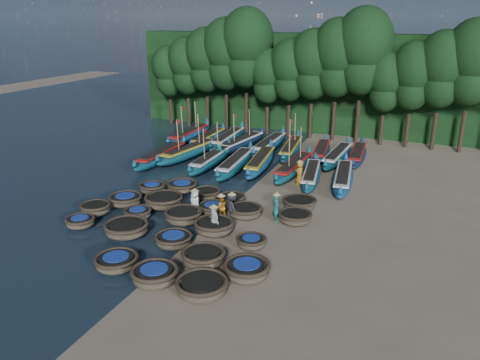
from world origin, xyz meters
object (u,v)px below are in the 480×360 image
at_px(coracle_14, 251,242).
at_px(long_boat_7, 311,175).
at_px(coracle_11, 138,213).
at_px(coracle_17, 213,208).
at_px(coracle_12, 184,216).
at_px(coracle_9, 247,270).
at_px(long_boat_17, 358,155).
at_px(long_boat_11, 228,139).
at_px(coracle_2, 116,262).
at_px(coracle_18, 245,211).
at_px(long_boat_1, 162,156).
at_px(long_boat_5, 260,162).
at_px(coracle_3, 155,275).
at_px(coracle_8, 203,257).
at_px(long_boat_8, 343,178).
at_px(fisherman_3, 232,206).
at_px(coracle_21, 182,186).
at_px(long_boat_3, 211,160).
at_px(coracle_24, 300,203).
at_px(long_boat_13, 269,144).
at_px(coracle_13, 214,226).
at_px(coracle_15, 126,200).
at_px(coracle_6, 126,228).
at_px(coracle_7, 174,240).
at_px(long_boat_16, 337,156).
at_px(fisherman_4, 214,219).
at_px(fisherman_6, 300,172).
at_px(coracle_10, 95,208).
at_px(long_boat_9, 189,135).
at_px(long_boat_12, 242,143).
at_px(fisherman_5, 219,152).
at_px(coracle_23, 232,199).
at_px(long_boat_14, 291,149).
at_px(coracle_22, 207,194).
at_px(coracle_16, 164,201).
at_px(fisherman_0, 195,202).
at_px(long_boat_2, 189,152).
at_px(coracle_4, 202,286).
at_px(fisherman_1, 276,206).
at_px(long_boat_10, 208,138).
at_px(long_boat_6, 294,167).
at_px(fisherman_2, 221,206).
at_px(coracle_5, 80,222).

bearing_deg(coracle_14, long_boat_7, 88.90).
bearing_deg(coracle_11, coracle_17, 32.37).
bearing_deg(coracle_12, coracle_9, -37.03).
bearing_deg(long_boat_17, long_boat_11, 173.81).
relative_size(coracle_2, coracle_18, 1.12).
height_order(long_boat_1, long_boat_5, long_boat_5).
xyz_separation_m(coracle_3, coracle_8, (1.31, 2.30, 0.02)).
distance_m(long_boat_8, fisherman_3, 10.10).
height_order(coracle_21, fisherman_3, fisherman_3).
height_order(long_boat_3, long_boat_5, long_boat_3).
relative_size(coracle_24, long_boat_13, 0.32).
distance_m(coracle_13, coracle_24, 6.37).
xyz_separation_m(coracle_15, long_boat_7, (9.87, 9.24, 0.09)).
bearing_deg(coracle_6, coracle_7, -1.05).
distance_m(coracle_2, long_boat_16, 22.59).
relative_size(coracle_13, fisherman_4, 1.32).
height_order(coracle_18, fisherman_6, fisherman_6).
bearing_deg(coracle_10, fisherman_6, 45.84).
distance_m(coracle_21, long_boat_17, 15.91).
height_order(coracle_8, long_boat_9, long_boat_9).
bearing_deg(long_boat_5, coracle_7, -95.79).
bearing_deg(fisherman_6, coracle_12, -36.58).
relative_size(long_boat_12, fisherman_5, 4.45).
relative_size(coracle_6, coracle_8, 1.16).
relative_size(coracle_23, long_boat_14, 0.22).
height_order(coracle_7, coracle_22, coracle_22).
xyz_separation_m(coracle_22, long_boat_12, (-2.67, 12.54, 0.16)).
bearing_deg(coracle_10, long_boat_17, 54.04).
relative_size(coracle_16, long_boat_9, 0.35).
relative_size(coracle_18, fisherman_0, 1.17).
bearing_deg(fisherman_5, fisherman_6, -48.67).
height_order(coracle_15, long_boat_2, long_boat_2).
relative_size(long_boat_17, fisherman_6, 3.93).
height_order(coracle_4, fisherman_1, fisherman_1).
bearing_deg(coracle_6, fisherman_1, 35.83).
bearing_deg(long_boat_3, fisherman_0, -71.29).
xyz_separation_m(long_boat_10, fisherman_6, (11.27, -7.74, 0.40)).
bearing_deg(coracle_13, long_boat_10, 117.33).
xyz_separation_m(coracle_7, fisherman_3, (1.50, 4.32, 0.50)).
distance_m(coracle_7, long_boat_13, 19.83).
distance_m(coracle_16, fisherman_3, 4.82).
relative_size(coracle_4, long_boat_11, 0.30).
xyz_separation_m(coracle_18, long_boat_1, (-10.80, 7.90, 0.15)).
distance_m(long_boat_6, fisherman_0, 10.68).
bearing_deg(coracle_9, long_boat_1, 133.12).
distance_m(coracle_8, fisherman_0, 6.16).
bearing_deg(fisherman_2, long_boat_1, -77.51).
distance_m(coracle_9, coracle_24, 9.08).
distance_m(coracle_5, fisherman_6, 15.56).
height_order(coracle_21, long_boat_13, long_boat_13).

